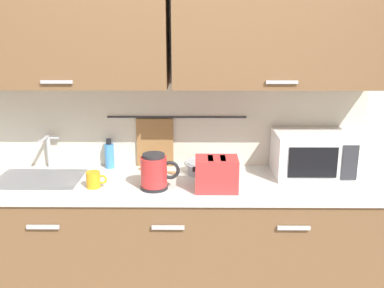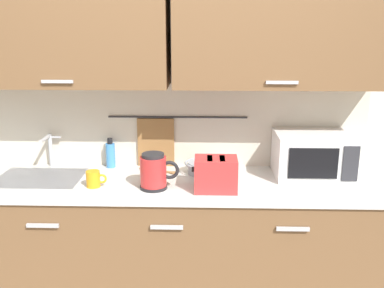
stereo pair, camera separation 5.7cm
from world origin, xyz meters
name	(u,v)px [view 2 (the right image)]	position (x,y,z in m)	size (l,w,h in m)	color
counter_unit	(170,246)	(-0.01, 0.30, 0.46)	(2.53, 0.64, 0.90)	brown
back_wall_assembly	(172,72)	(0.00, 0.53, 1.52)	(3.70, 0.41, 2.50)	silver
sink_faucet	(49,146)	(-0.81, 0.53, 1.04)	(0.09, 0.17, 0.22)	#B2B5BA
microwave	(313,155)	(0.87, 0.41, 1.04)	(0.46, 0.35, 0.27)	white
electric_kettle	(154,172)	(-0.08, 0.16, 1.00)	(0.23, 0.16, 0.21)	black
dish_soap_bottle	(111,154)	(-0.41, 0.54, 0.99)	(0.06, 0.06, 0.20)	#3F8CD8
mug_near_sink	(94,179)	(-0.44, 0.18, 0.95)	(0.12, 0.08, 0.09)	orange
mixing_bowl	(201,167)	(0.18, 0.43, 0.94)	(0.21, 0.21, 0.08)	#A5ADB7
toaster	(216,174)	(0.27, 0.15, 1.00)	(0.26, 0.17, 0.19)	red
wooden_spoon	(164,171)	(-0.06, 0.44, 0.91)	(0.27, 0.12, 0.01)	#9E7042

